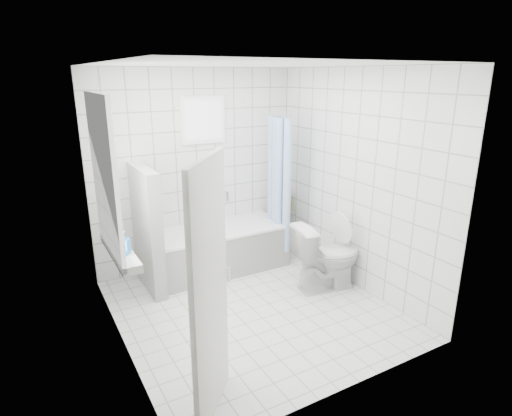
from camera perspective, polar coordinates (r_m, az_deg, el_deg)
ground at (r=4.92m, az=-0.49°, el=-13.26°), size 3.00×3.00×0.00m
ceiling at (r=4.24m, az=-0.59°, el=18.61°), size 3.00×3.00×0.00m
wall_back at (r=5.72m, az=-7.87°, el=5.02°), size 2.80×0.02×2.60m
wall_front at (r=3.25m, az=12.47°, el=-4.90°), size 2.80×0.02×2.60m
wall_left at (r=3.95m, az=-18.59°, el=-1.36°), size 0.02×3.00×2.60m
wall_right at (r=5.21m, az=13.09°, el=3.50°), size 0.02×3.00×2.60m
window_left at (r=4.17m, az=-19.21°, el=3.81°), size 0.01×0.90×1.40m
window_back at (r=5.62m, az=-7.00°, el=11.54°), size 0.50×0.01×0.50m
window_sill at (r=4.39m, az=-17.69°, el=-5.52°), size 0.18×1.02×0.08m
door at (r=3.13m, az=-6.14°, el=-11.51°), size 0.54×0.64×2.00m
bathtub at (r=5.74m, az=-4.91°, el=-5.42°), size 1.78×0.77×0.58m
partition_wall at (r=5.24m, az=-14.32°, el=-2.81°), size 0.15×0.85×1.50m
tiled_ledge at (r=6.47m, az=3.42°, el=-2.85°), size 0.40×0.24×0.55m
toilet at (r=5.25m, az=9.48°, el=-6.37°), size 0.88×0.60×0.83m
curtain_rod at (r=5.69m, az=2.51°, el=12.23°), size 0.02×0.80×0.02m
shower_curtain at (r=5.73m, az=3.08°, el=3.12°), size 0.14×0.48×1.78m
tub_faucet at (r=5.88m, az=-5.54°, el=0.91°), size 0.18×0.06×0.06m
sill_bottles at (r=4.42m, az=-18.01°, el=-3.03°), size 0.16×0.56×0.31m
ledge_bottles at (r=6.33m, az=3.73°, el=0.49°), size 0.18×0.18×0.28m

